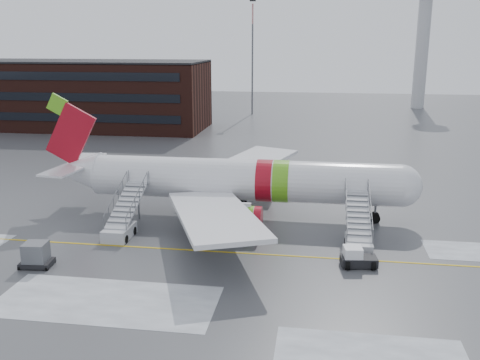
% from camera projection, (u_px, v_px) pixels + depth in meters
% --- Properties ---
extents(ground, '(260.00, 260.00, 0.00)m').
position_uv_depth(ground, '(227.00, 247.00, 42.41)').
color(ground, '#494C4F').
rests_on(ground, ground).
extents(airliner, '(35.03, 32.97, 11.18)m').
position_uv_depth(airliner, '(233.00, 180.00, 49.24)').
color(airliner, white).
rests_on(airliner, ground).
extents(airstair_fwd, '(2.05, 7.70, 3.48)m').
position_uv_depth(airstair_fwd, '(358.00, 235.00, 42.00)').
color(airstair_fwd, '#AEB0B6').
rests_on(airstair_fwd, ground).
extents(airstair_aft, '(2.05, 7.70, 3.48)m').
position_uv_depth(airstair_aft, '(122.00, 223.00, 44.80)').
color(airstair_aft, '#B7B9BE').
rests_on(airstair_aft, ground).
extents(pushback_tug, '(2.73, 2.18, 1.48)m').
position_uv_depth(pushback_tug, '(357.00, 258.00, 38.74)').
color(pushback_tug, black).
rests_on(pushback_tug, ground).
extents(uld_container, '(2.36, 1.83, 1.81)m').
position_uv_depth(uld_container, '(36.00, 255.00, 38.68)').
color(uld_container, black).
rests_on(uld_container, ground).
extents(terminal_building, '(62.00, 16.11, 12.30)m').
position_uv_depth(terminal_building, '(41.00, 94.00, 99.88)').
color(terminal_building, '#3F1E16').
rests_on(terminal_building, ground).
extents(control_tower, '(6.40, 6.40, 30.00)m').
position_uv_depth(control_tower, '(424.00, 27.00, 124.15)').
color(control_tower, '#B2B5BA').
rests_on(control_tower, ground).
extents(light_mast_far_n, '(1.20, 1.20, 24.25)m').
position_uv_depth(light_mast_far_n, '(252.00, 50.00, 114.62)').
color(light_mast_far_n, '#595B60').
rests_on(light_mast_far_n, ground).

